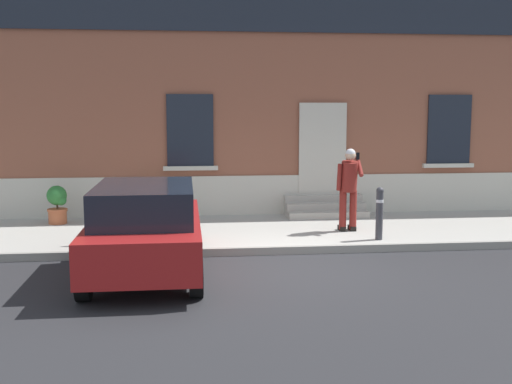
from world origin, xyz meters
The scene contains 10 objects.
ground_plane centered at (0.00, 0.00, 0.00)m, with size 80.00×80.00×0.00m, color #232326.
sidewalk centered at (0.00, 2.80, 0.07)m, with size 24.00×3.60×0.15m, color #99968E.
curb_edge centered at (0.00, 0.94, 0.07)m, with size 24.00×0.12×0.15m, color gray.
building_facade centered at (0.00, 5.29, 3.73)m, with size 24.00×1.52×7.50m.
entrance_stoop centered at (1.67, 4.23, 0.34)m, with size 1.90×0.96×0.48m.
hatchback_car_red centered at (-2.31, -0.20, 0.79)m, with size 1.80×4.07×1.50m.
bollard_near_person centered at (2.12, 1.35, 0.71)m, with size 0.15×0.15×1.04m.
person_on_phone centered at (1.73, 2.23, 1.15)m, with size 0.51×0.50×1.75m.
planter_terracotta centered at (-4.51, 3.82, 0.61)m, with size 0.44×0.44×0.86m.
planter_charcoal centered at (-2.49, 4.07, 0.61)m, with size 0.44×0.44×0.86m.
Camera 1 is at (-1.64, -10.47, 2.73)m, focal length 44.16 mm.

